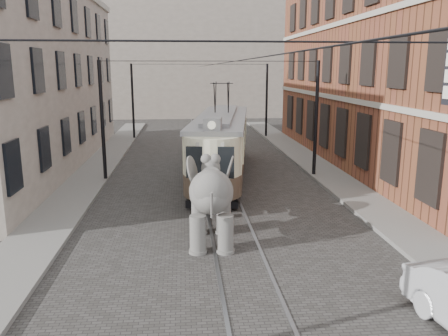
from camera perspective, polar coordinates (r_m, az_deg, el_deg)
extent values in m
plane|color=#413E3C|center=(17.64, 0.34, -5.98)|extent=(120.00, 120.00, 0.00)
cube|color=slate|center=(19.12, 18.61, -4.95)|extent=(2.00, 60.00, 0.15)
cube|color=slate|center=(18.22, -20.59, -5.96)|extent=(2.00, 60.00, 0.15)
cube|color=brown|center=(28.60, 21.53, 12.43)|extent=(8.00, 26.00, 12.00)
cube|color=gray|center=(28.28, -24.97, 10.12)|extent=(7.00, 24.00, 10.00)
cube|color=gray|center=(56.71, -3.64, 13.81)|extent=(28.00, 10.00, 14.00)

